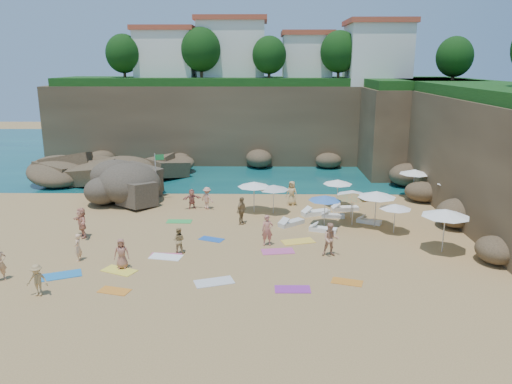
{
  "coord_description": "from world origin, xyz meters",
  "views": [
    {
      "loc": [
        2.53,
        -28.95,
        10.33
      ],
      "look_at": [
        2.0,
        3.0,
        2.0
      ],
      "focal_mm": 35.0,
      "sensor_mm": 36.0,
      "label": 1
    }
  ],
  "objects_px": {
    "person_stand_1": "(179,240)",
    "person_stand_6": "(78,247)",
    "flag_pole": "(157,170)",
    "lounger_0": "(333,216)",
    "rock_outcrop": "(107,199)",
    "person_stand_2": "(207,198)",
    "parasol_1": "(274,187)",
    "parasol_2": "(338,182)",
    "parasol_0": "(254,184)",
    "person_stand_4": "(292,193)",
    "person_stand_5": "(192,199)",
    "person_stand_3": "(241,211)"
  },
  "relations": [
    {
      "from": "person_stand_2",
      "to": "person_stand_6",
      "type": "bearing_deg",
      "value": 95.69
    },
    {
      "from": "rock_outcrop",
      "to": "parasol_0",
      "type": "xyz_separation_m",
      "value": [
        11.59,
        -3.36,
        2.02
      ]
    },
    {
      "from": "parasol_2",
      "to": "lounger_0",
      "type": "distance_m",
      "value": 3.33
    },
    {
      "from": "flag_pole",
      "to": "person_stand_3",
      "type": "xyz_separation_m",
      "value": [
        6.69,
        -5.81,
        -1.42
      ]
    },
    {
      "from": "lounger_0",
      "to": "person_stand_2",
      "type": "height_order",
      "value": "person_stand_2"
    },
    {
      "from": "parasol_2",
      "to": "person_stand_2",
      "type": "relative_size",
      "value": 1.31
    },
    {
      "from": "person_stand_5",
      "to": "flag_pole",
      "type": "bearing_deg",
      "value": 121.97
    },
    {
      "from": "flag_pole",
      "to": "rock_outcrop",
      "type": "bearing_deg",
      "value": 175.46
    },
    {
      "from": "parasol_1",
      "to": "person_stand_4",
      "type": "bearing_deg",
      "value": 56.95
    },
    {
      "from": "person_stand_1",
      "to": "person_stand_2",
      "type": "height_order",
      "value": "person_stand_2"
    },
    {
      "from": "parasol_2",
      "to": "lounger_0",
      "type": "relative_size",
      "value": 1.36
    },
    {
      "from": "lounger_0",
      "to": "person_stand_1",
      "type": "relative_size",
      "value": 1.09
    },
    {
      "from": "lounger_0",
      "to": "person_stand_5",
      "type": "relative_size",
      "value": 1.08
    },
    {
      "from": "parasol_2",
      "to": "person_stand_6",
      "type": "xyz_separation_m",
      "value": [
        -15.34,
        -10.7,
        -1.11
      ]
    },
    {
      "from": "flag_pole",
      "to": "person_stand_4",
      "type": "xyz_separation_m",
      "value": [
        10.23,
        -1.22,
        -1.42
      ]
    },
    {
      "from": "parasol_0",
      "to": "person_stand_1",
      "type": "relative_size",
      "value": 1.61
    },
    {
      "from": "rock_outcrop",
      "to": "parasol_1",
      "type": "distance_m",
      "value": 13.61
    },
    {
      "from": "rock_outcrop",
      "to": "person_stand_5",
      "type": "height_order",
      "value": "rock_outcrop"
    },
    {
      "from": "person_stand_2",
      "to": "person_stand_1",
      "type": "bearing_deg",
      "value": 122.1
    },
    {
      "from": "person_stand_6",
      "to": "rock_outcrop",
      "type": "bearing_deg",
      "value": -168.97
    },
    {
      "from": "lounger_0",
      "to": "flag_pole",
      "type": "bearing_deg",
      "value": 169.8
    },
    {
      "from": "parasol_1",
      "to": "parasol_2",
      "type": "xyz_separation_m",
      "value": [
        4.73,
        1.85,
        -0.04
      ]
    },
    {
      "from": "person_stand_1",
      "to": "person_stand_6",
      "type": "bearing_deg",
      "value": 20.97
    },
    {
      "from": "lounger_0",
      "to": "person_stand_4",
      "type": "relative_size",
      "value": 0.87
    },
    {
      "from": "flag_pole",
      "to": "parasol_2",
      "type": "height_order",
      "value": "flag_pole"
    },
    {
      "from": "lounger_0",
      "to": "person_stand_1",
      "type": "xyz_separation_m",
      "value": [
        -9.51,
        -6.67,
        0.6
      ]
    },
    {
      "from": "parasol_0",
      "to": "person_stand_4",
      "type": "xyz_separation_m",
      "value": [
        2.77,
        1.81,
        -1.11
      ]
    },
    {
      "from": "rock_outcrop",
      "to": "person_stand_4",
      "type": "relative_size",
      "value": 4.57
    },
    {
      "from": "rock_outcrop",
      "to": "person_stand_1",
      "type": "distance_m",
      "value": 13.61
    },
    {
      "from": "lounger_0",
      "to": "person_stand_4",
      "type": "bearing_deg",
      "value": 139.39
    },
    {
      "from": "person_stand_2",
      "to": "person_stand_3",
      "type": "bearing_deg",
      "value": 164.11
    },
    {
      "from": "flag_pole",
      "to": "person_stand_1",
      "type": "distance_m",
      "value": 11.6
    },
    {
      "from": "flag_pole",
      "to": "person_stand_3",
      "type": "distance_m",
      "value": 8.98
    },
    {
      "from": "parasol_2",
      "to": "person_stand_1",
      "type": "bearing_deg",
      "value": -137.04
    },
    {
      "from": "parasol_1",
      "to": "person_stand_2",
      "type": "bearing_deg",
      "value": 168.55
    },
    {
      "from": "rock_outcrop",
      "to": "person_stand_5",
      "type": "bearing_deg",
      "value": -20.28
    },
    {
      "from": "parasol_1",
      "to": "person_stand_2",
      "type": "distance_m",
      "value": 4.99
    },
    {
      "from": "parasol_1",
      "to": "person_stand_1",
      "type": "bearing_deg",
      "value": -125.49
    },
    {
      "from": "person_stand_1",
      "to": "person_stand_5",
      "type": "bearing_deg",
      "value": -79.4
    },
    {
      "from": "flag_pole",
      "to": "lounger_0",
      "type": "bearing_deg",
      "value": -18.39
    },
    {
      "from": "person_stand_4",
      "to": "person_stand_5",
      "type": "distance_m",
      "value": 7.38
    },
    {
      "from": "parasol_0",
      "to": "person_stand_3",
      "type": "bearing_deg",
      "value": -105.45
    },
    {
      "from": "person_stand_4",
      "to": "person_stand_6",
      "type": "distance_m",
      "value": 16.28
    },
    {
      "from": "flag_pole",
      "to": "parasol_1",
      "type": "bearing_deg",
      "value": -20.9
    },
    {
      "from": "parasol_0",
      "to": "lounger_0",
      "type": "distance_m",
      "value": 5.92
    },
    {
      "from": "parasol_1",
      "to": "person_stand_1",
      "type": "xyz_separation_m",
      "value": [
        -5.42,
        -7.6,
        -1.17
      ]
    },
    {
      "from": "person_stand_1",
      "to": "person_stand_3",
      "type": "bearing_deg",
      "value": -115.03
    },
    {
      "from": "lounger_0",
      "to": "person_stand_6",
      "type": "relative_size",
      "value": 1.05
    },
    {
      "from": "parasol_0",
      "to": "person_stand_3",
      "type": "height_order",
      "value": "parasol_0"
    },
    {
      "from": "flag_pole",
      "to": "person_stand_4",
      "type": "height_order",
      "value": "flag_pole"
    }
  ]
}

